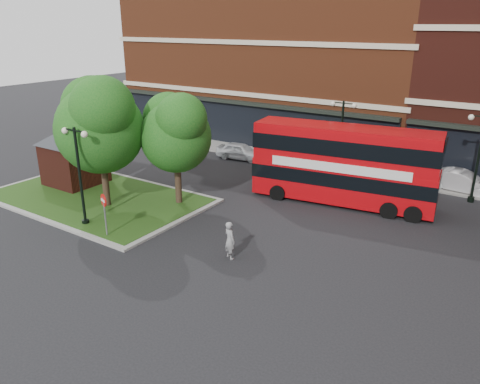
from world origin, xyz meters
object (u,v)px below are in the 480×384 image
Objects in this scene: car_silver at (240,151)px; car_white at (461,181)px; woman at (230,240)px; bus at (344,160)px.

car_white is at bearing -91.13° from car_silver.
car_silver is at bearing -34.05° from woman.
woman is at bearing 158.58° from car_white.
woman is at bearing -154.84° from car_silver.
car_white is at bearing 39.19° from bus.
bus is 2.81× the size of car_silver.
woman reaches higher than car_white.
bus is at bearing -75.23° from woman.
woman is (-1.43, -8.88, -1.65)m from bus.
woman is 0.47× the size of car_silver.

